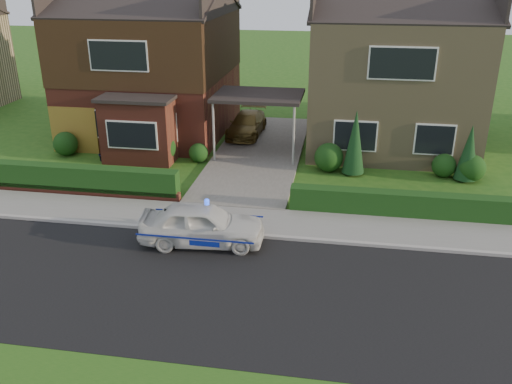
# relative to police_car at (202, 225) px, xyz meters

# --- Properties ---
(ground) EXTENTS (120.00, 120.00, 0.00)m
(ground) POSITION_rel_police_car_xyz_m (0.35, -2.40, -0.65)
(ground) COLOR #225115
(ground) RESTS_ON ground
(road) EXTENTS (60.00, 6.00, 0.02)m
(road) POSITION_rel_police_car_xyz_m (0.35, -2.40, -0.65)
(road) COLOR black
(road) RESTS_ON ground
(kerb) EXTENTS (60.00, 0.16, 0.12)m
(kerb) POSITION_rel_police_car_xyz_m (0.35, 0.65, -0.59)
(kerb) COLOR #9E9993
(kerb) RESTS_ON ground
(sidewalk) EXTENTS (60.00, 2.00, 0.10)m
(sidewalk) POSITION_rel_police_car_xyz_m (0.35, 1.70, -0.60)
(sidewalk) COLOR slate
(sidewalk) RESTS_ON ground
(driveway) EXTENTS (3.80, 12.00, 0.12)m
(driveway) POSITION_rel_police_car_xyz_m (0.35, 8.60, -0.59)
(driveway) COLOR #666059
(driveway) RESTS_ON ground
(house_left) EXTENTS (7.50, 9.53, 7.25)m
(house_left) POSITION_rel_police_car_xyz_m (-5.43, 11.50, 3.16)
(house_left) COLOR brown
(house_left) RESTS_ON ground
(house_right) EXTENTS (7.50, 8.06, 7.25)m
(house_right) POSITION_rel_police_car_xyz_m (6.15, 11.59, 3.01)
(house_right) COLOR #928059
(house_right) RESTS_ON ground
(carport_link) EXTENTS (3.80, 3.00, 2.77)m
(carport_link) POSITION_rel_police_car_xyz_m (0.35, 8.55, 2.01)
(carport_link) COLOR black
(carport_link) RESTS_ON ground
(garage_door) EXTENTS (2.20, 0.10, 2.10)m
(garage_door) POSITION_rel_police_car_xyz_m (-7.90, 7.56, 0.40)
(garage_door) COLOR olive
(garage_door) RESTS_ON ground
(dwarf_wall) EXTENTS (7.70, 0.25, 0.36)m
(dwarf_wall) POSITION_rel_police_car_xyz_m (-5.45, 2.90, -0.47)
(dwarf_wall) COLOR brown
(dwarf_wall) RESTS_ON ground
(hedge_left) EXTENTS (7.50, 0.55, 0.90)m
(hedge_left) POSITION_rel_police_car_xyz_m (-5.45, 3.05, -0.65)
(hedge_left) COLOR black
(hedge_left) RESTS_ON ground
(hedge_right) EXTENTS (7.50, 0.55, 0.80)m
(hedge_right) POSITION_rel_police_car_xyz_m (6.15, 2.95, -0.65)
(hedge_right) COLOR black
(hedge_right) RESTS_ON ground
(shrub_left_far) EXTENTS (1.08, 1.08, 1.08)m
(shrub_left_far) POSITION_rel_police_car_xyz_m (-8.15, 7.10, -0.11)
(shrub_left_far) COLOR black
(shrub_left_far) RESTS_ON ground
(shrub_left_mid) EXTENTS (1.32, 1.32, 1.32)m
(shrub_left_mid) POSITION_rel_police_car_xyz_m (-3.65, 6.90, 0.01)
(shrub_left_mid) COLOR black
(shrub_left_mid) RESTS_ON ground
(shrub_left_near) EXTENTS (0.84, 0.84, 0.84)m
(shrub_left_near) POSITION_rel_police_car_xyz_m (-2.05, 7.20, -0.23)
(shrub_left_near) COLOR black
(shrub_left_near) RESTS_ON ground
(shrub_right_near) EXTENTS (1.20, 1.20, 1.20)m
(shrub_right_near) POSITION_rel_police_car_xyz_m (3.55, 7.00, -0.05)
(shrub_right_near) COLOR black
(shrub_right_near) RESTS_ON ground
(shrub_right_mid) EXTENTS (0.96, 0.96, 0.96)m
(shrub_right_mid) POSITION_rel_police_car_xyz_m (8.15, 7.10, -0.17)
(shrub_right_mid) COLOR black
(shrub_right_mid) RESTS_ON ground
(shrub_right_far) EXTENTS (1.08, 1.08, 1.08)m
(shrub_right_far) POSITION_rel_police_car_xyz_m (9.15, 6.80, -0.11)
(shrub_right_far) COLOR black
(shrub_right_far) RESTS_ON ground
(conifer_a) EXTENTS (0.90, 0.90, 2.60)m
(conifer_a) POSITION_rel_police_car_xyz_m (4.55, 6.80, 0.65)
(conifer_a) COLOR black
(conifer_a) RESTS_ON ground
(conifer_b) EXTENTS (0.90, 0.90, 2.20)m
(conifer_b) POSITION_rel_police_car_xyz_m (8.95, 6.80, 0.45)
(conifer_b) COLOR black
(conifer_b) RESTS_ON ground
(police_car) EXTENTS (3.50, 3.94, 1.46)m
(police_car) POSITION_rel_police_car_xyz_m (0.00, 0.00, 0.00)
(police_car) COLOR silver
(police_car) RESTS_ON ground
(driveway_car) EXTENTS (1.64, 3.79, 1.09)m
(driveway_car) POSITION_rel_police_car_xyz_m (-0.65, 11.17, 0.01)
(driveway_car) COLOR brown
(driveway_car) RESTS_ON driveway
(potted_plant_a) EXTENTS (0.44, 0.36, 0.72)m
(potted_plant_a) POSITION_rel_police_car_xyz_m (-5.01, 4.15, -0.29)
(potted_plant_a) COLOR gray
(potted_plant_a) RESTS_ON ground
(potted_plant_b) EXTENTS (0.49, 0.43, 0.74)m
(potted_plant_b) POSITION_rel_police_car_xyz_m (-6.16, 6.60, -0.28)
(potted_plant_b) COLOR gray
(potted_plant_b) RESTS_ON ground
(potted_plant_c) EXTENTS (0.54, 0.54, 0.70)m
(potted_plant_c) POSITION_rel_police_car_xyz_m (-2.15, 3.79, -0.30)
(potted_plant_c) COLOR gray
(potted_plant_c) RESTS_ON ground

